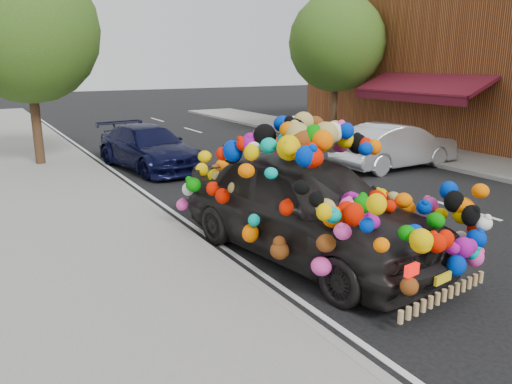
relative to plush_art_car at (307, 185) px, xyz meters
The scene contains 10 objects.
ground 1.63m from the plush_art_car, 26.62° to the left, with size 100.00×100.00×0.00m, color black.
sidewalk 3.56m from the plush_art_car, behind, with size 4.00×60.00×0.12m, color gray.
kerb 1.87m from the plush_art_car, 160.70° to the left, with size 0.15×60.00×0.13m, color gray.
footpath_far 9.88m from the plush_art_car, 20.81° to the left, with size 3.00×40.00×0.12m, color gray.
lane_markings 4.75m from the plush_art_car, ahead, with size 6.00×50.00×0.01m, color silver, non-canonical shape.
tree_near_sidewalk 10.75m from the plush_art_car, 105.84° to the left, with size 4.20×4.20×6.13m.
tree_far_b 14.05m from the plush_art_car, 49.46° to the left, with size 4.00×4.00×5.90m.
plush_art_car is the anchor object (origin of this frame).
navy_sedan 8.14m from the plush_art_car, 89.96° to the left, with size 1.81×4.45×1.29m, color black.
silver_hatchback 7.90m from the plush_art_car, 34.15° to the left, with size 1.44×4.12×1.36m, color #B8BAC1.
Camera 1 is at (-5.63, -6.88, 3.17)m, focal length 35.00 mm.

